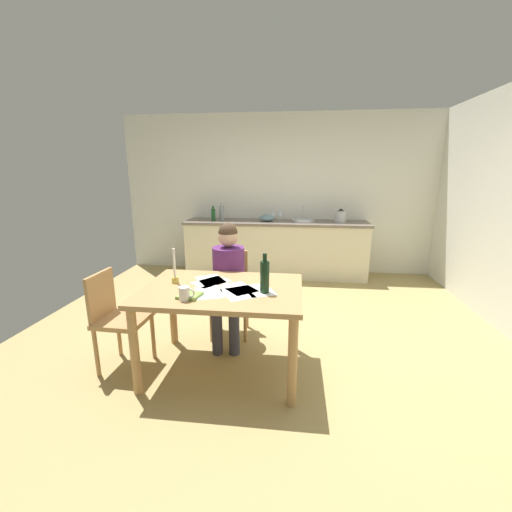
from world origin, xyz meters
The scene contains 24 objects.
ground_plane centered at (0.00, 0.00, -0.02)m, with size 5.20×5.20×0.04m, color tan.
wall_back centered at (0.00, 2.60, 1.30)m, with size 5.20×0.12×2.60m, color silver.
kitchen_counter centered at (0.00, 2.24, 0.45)m, with size 2.94×0.64×0.90m.
dining_table centered at (-0.27, -0.56, 0.65)m, with size 1.31×0.92×0.75m.
chair_at_table centered at (-0.35, 0.14, 0.49)m, with size 0.44×0.44×0.87m.
person_seated centered at (-0.34, -0.01, 0.68)m, with size 0.36×0.61×1.19m.
chair_side_empty centered at (-1.19, -0.62, 0.48)m, with size 0.42×0.42×0.86m.
coffee_mug centered at (-0.49, -0.86, 0.80)m, with size 0.12×0.08×0.11m.
candlestick centered at (-0.70, -0.48, 0.84)m, with size 0.06×0.06×0.30m.
book_magazine centered at (-0.47, -0.79, 0.76)m, with size 0.15×0.17×0.02m, color olive.
paper_letter centered at (0.04, -0.59, 0.75)m, with size 0.21×0.30×0.00m, color white.
paper_bill centered at (-0.12, -0.68, 0.75)m, with size 0.21×0.30×0.00m, color white.
paper_envelope centered at (-0.13, -0.57, 0.75)m, with size 0.21×0.30×0.00m, color white.
paper_receipt centered at (-0.40, -0.43, 0.75)m, with size 0.21×0.30×0.00m, color white.
paper_notice centered at (-0.35, -0.68, 0.75)m, with size 0.21×0.30×0.00m, color white.
paper_flyer centered at (-0.41, -0.38, 0.75)m, with size 0.21×0.30×0.00m, color white.
wine_bottle_on_table centered at (0.09, -0.63, 0.89)m, with size 0.07×0.07×0.32m.
sink_unit centered at (0.44, 2.24, 0.92)m, with size 0.36×0.36×0.24m.
bottle_oil centered at (-1.02, 2.17, 1.00)m, with size 0.07×0.07×0.24m.
bottle_vinegar centered at (-0.90, 2.28, 1.02)m, with size 0.07×0.07×0.29m.
mixing_bowl centered at (-0.15, 2.23, 0.95)m, with size 0.24×0.24×0.11m, color #668C99.
stovetop_kettle centered at (1.02, 2.24, 1.00)m, with size 0.18×0.18×0.22m.
wine_glass_near_sink centered at (0.06, 2.39, 1.01)m, with size 0.07×0.07×0.15m.
wine_glass_by_kettle centered at (-0.06, 2.39, 1.01)m, with size 0.07×0.07×0.15m.
Camera 1 is at (0.31, -3.10, 1.68)m, focal length 23.30 mm.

